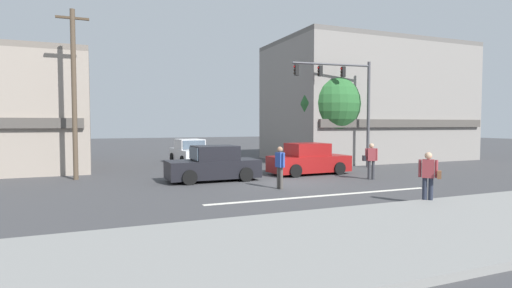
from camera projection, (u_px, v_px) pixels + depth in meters
The scene contains 14 objects.
ground_plane at pixel (282, 182), 17.48m from camera, with size 120.00×120.00×0.00m, color #3D3D3F.
lane_marking_stripe at pixel (326, 195), 14.24m from camera, with size 9.00×0.24×0.01m, color silver.
sidewalk_curb at pixel (438, 227), 9.62m from camera, with size 40.00×5.00×0.16m, color gray.
building_right_corner at pixel (366, 102), 29.35m from camera, with size 13.69×8.29×8.31m.
street_tree at pixel (330, 104), 24.72m from camera, with size 3.76×3.76×5.67m.
utility_pole_near_left at pixel (74, 92), 18.12m from camera, with size 1.40×0.22×7.73m.
utility_pole_far_right at pixel (337, 107), 28.07m from camera, with size 1.40×0.22×7.25m.
traffic_light_mast at pixel (349, 94), 23.06m from camera, with size 4.87×0.71×6.20m.
sedan_approaching_near at pixel (309, 160), 20.32m from camera, with size 4.15×1.98×1.58m.
sedan_waiting_far at pixel (213, 165), 17.95m from camera, with size 4.12×1.92×1.58m.
sedan_crossing_center at pixel (190, 153), 25.73m from camera, with size 2.06×4.19×1.58m.
pedestrian_foreground_with_bag at pixel (429, 175), 12.56m from camera, with size 0.55×0.61×1.67m.
pedestrian_mid_crossing at pixel (371, 159), 18.36m from camera, with size 0.65×0.50×1.67m.
pedestrian_far_side at pixel (280, 165), 15.67m from camera, with size 0.27×0.56×1.67m.
Camera 1 is at (-7.69, -15.62, 2.55)m, focal length 28.00 mm.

